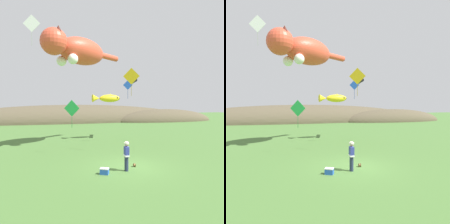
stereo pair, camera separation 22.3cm
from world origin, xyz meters
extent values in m
plane|color=#477033|center=(0.00, 0.00, 0.00)|extent=(120.00, 120.00, 0.00)
ellipsoid|color=brown|center=(0.00, 33.83, 0.00)|extent=(55.40, 11.20, 7.12)
ellipsoid|color=brown|center=(19.04, 29.77, 0.00)|extent=(22.44, 7.07, 5.20)
cylinder|color=#232D47|center=(-0.39, -0.69, 0.44)|extent=(0.24, 0.24, 0.88)
cube|color=navy|center=(-0.39, -0.69, 1.18)|extent=(0.25, 0.41, 0.60)
cube|color=white|center=(-0.39, -0.69, 0.94)|extent=(0.27, 0.43, 0.10)
sphere|color=tan|center=(-0.39, -0.69, 1.59)|extent=(0.20, 0.20, 0.20)
cylinder|color=beige|center=(-0.39, -0.69, 1.68)|extent=(0.30, 0.30, 0.09)
cylinder|color=beige|center=(-0.39, -0.69, 1.74)|extent=(0.20, 0.20, 0.07)
cylinder|color=olive|center=(0.39, -0.01, 0.11)|extent=(0.11, 0.17, 0.17)
cylinder|color=brown|center=(0.33, -0.01, 0.11)|extent=(0.02, 0.22, 0.22)
cylinder|color=brown|center=(0.44, -0.01, 0.11)|extent=(0.02, 0.22, 0.22)
cube|color=blue|center=(-1.81, -0.92, 0.15)|extent=(0.57, 0.51, 0.30)
cube|color=white|center=(-1.81, -0.92, 0.33)|extent=(0.59, 0.52, 0.06)
ellipsoid|color=#E04C33|center=(-1.86, 7.91, 8.93)|extent=(5.86, 5.34, 2.50)
ellipsoid|color=white|center=(-2.06, 7.76, 8.48)|extent=(3.65, 3.25, 1.38)
sphere|color=#E04C33|center=(-4.46, 5.97, 9.18)|extent=(2.25, 2.25, 2.25)
cone|color=#4E1A11|center=(-4.10, 5.48, 10.00)|extent=(1.12, 1.12, 0.75)
cone|color=#4E1A11|center=(-4.83, 6.47, 10.00)|extent=(1.12, 1.12, 0.75)
sphere|color=white|center=(-2.88, 6.21, 7.87)|extent=(0.90, 0.90, 0.90)
sphere|color=white|center=(-3.79, 7.42, 7.87)|extent=(0.90, 0.90, 0.90)
cylinder|color=#E04C33|center=(1.36, 10.30, 9.06)|extent=(2.57, 2.12, 0.60)
ellipsoid|color=yellow|center=(1.57, 10.63, 4.56)|extent=(2.46, 1.10, 0.84)
cone|color=yellow|center=(-0.02, 10.49, 4.56)|extent=(0.84, 0.91, 0.84)
cone|color=yellow|center=(1.64, 10.63, 4.92)|extent=(0.43, 0.43, 0.39)
sphere|color=black|center=(2.37, 10.40, 4.63)|extent=(0.20, 0.20, 0.20)
cylinder|color=black|center=(4.23, 10.13, 6.50)|extent=(0.88, 2.55, 0.36)
torus|color=white|center=(4.49, 11.37, 6.50)|extent=(0.44, 0.15, 0.44)
cube|color=blue|center=(2.63, 7.59, 5.84)|extent=(0.89, 0.39, 0.96)
cylinder|color=black|center=(2.63, 7.60, 5.84)|extent=(0.60, 0.27, 0.02)
cube|color=#1A3E97|center=(2.63, 7.59, 4.91)|extent=(0.03, 0.02, 0.90)
cube|color=green|center=(-3.18, 4.35, 3.67)|extent=(1.14, 0.68, 1.31)
cylinder|color=black|center=(-3.18, 4.36, 3.67)|extent=(0.77, 0.46, 0.02)
cube|color=#1A7C35|center=(-3.18, 4.35, 2.56)|extent=(0.03, 0.02, 0.90)
cube|color=white|center=(-5.95, 3.04, 9.51)|extent=(1.15, 0.31, 1.18)
cylinder|color=black|center=(-5.95, 3.05, 9.51)|extent=(0.77, 0.21, 0.02)
cube|color=#A9A9A9|center=(-5.95, 3.04, 8.47)|extent=(0.03, 0.02, 0.90)
cube|color=yellow|center=(1.48, 3.55, 6.22)|extent=(1.17, 0.68, 1.34)
cylinder|color=black|center=(1.48, 3.56, 6.22)|extent=(0.79, 0.46, 0.02)
cube|color=#A98511|center=(1.48, 3.55, 5.10)|extent=(0.03, 0.02, 0.90)
camera|label=1|loc=(-4.69, -12.96, 4.17)|focal=35.00mm
camera|label=2|loc=(-4.48, -13.02, 4.17)|focal=35.00mm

